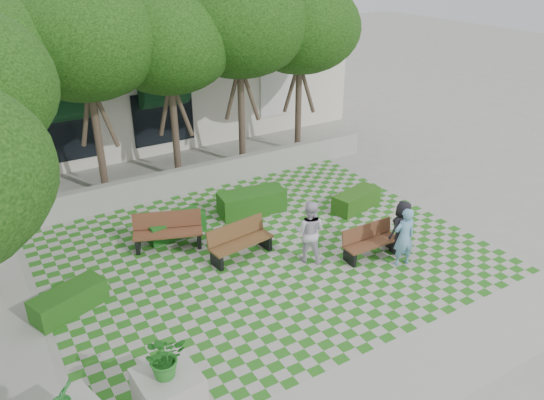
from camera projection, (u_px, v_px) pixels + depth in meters
ground at (285, 270)px, 14.61m from camera, size 90.00×90.00×0.00m
lawn at (266, 253)px, 15.37m from camera, size 12.00×12.00×0.00m
sidewalk_south at (406, 377)px, 10.99m from camera, size 16.00×2.00×0.01m
retaining_wall at (193, 178)px, 19.17m from camera, size 15.00×0.36×0.90m
bench_east at (370, 242)px, 15.13m from camera, size 1.75×0.59×0.92m
bench_mid at (240, 241)px, 15.06m from camera, size 1.97×0.87×1.00m
bench_west at (168, 231)px, 15.53m from camera, size 2.10×1.33×1.05m
hedge_east at (356, 200)px, 17.86m from camera, size 1.89×1.09×0.62m
hedge_midright at (252, 202)px, 17.57m from camera, size 2.28×1.13×0.77m
hedge_midleft at (175, 226)px, 16.23m from camera, size 1.85×0.88×0.63m
hedge_west at (69, 301)px, 12.84m from camera, size 1.92×1.28×0.62m
planter_front at (168, 387)px, 9.73m from camera, size 1.15×1.15×1.93m
person_blue at (404, 237)px, 14.51m from camera, size 0.70×0.53×1.74m
person_dark at (402, 228)px, 15.11m from camera, size 0.83×0.58×1.62m
person_white at (309, 231)px, 14.69m from camera, size 1.12×1.12×1.84m
tree_row at (129, 51)px, 16.05m from camera, size 17.70×13.40×7.41m
building at (140, 76)px, 24.76m from camera, size 18.00×8.92×5.15m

